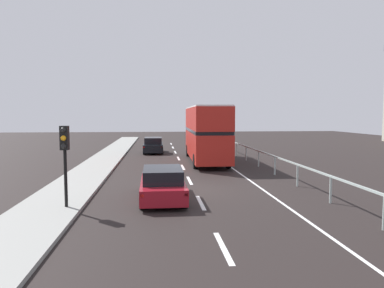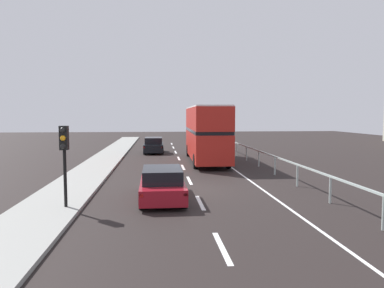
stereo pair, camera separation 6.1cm
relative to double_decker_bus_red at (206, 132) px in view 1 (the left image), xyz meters
name	(u,v)px [view 1 (the left image)]	position (x,y,z in m)	size (l,w,h in m)	color
ground_plane	(194,190)	(-1.99, -10.28, -2.32)	(75.15, 120.00, 0.10)	black
near_sidewalk_kerb	(69,190)	(-7.89, -10.28, -2.20)	(2.58, 80.00, 0.14)	gray
lane_paint_markings	(210,165)	(0.03, -1.88, -2.27)	(3.45, 46.00, 0.01)	silver
bridge_side_railing	(252,151)	(3.29, -1.28, -1.35)	(0.10, 42.00, 1.14)	#A9B8B2
double_decker_bus_red	(206,132)	(0.00, 0.00, 0.00)	(2.69, 10.32, 4.24)	#B12018
hatchback_car_near	(163,184)	(-3.53, -12.18, -1.61)	(1.91, 4.51, 1.37)	maroon
traffic_signal_pole	(65,146)	(-7.19, -13.65, 0.16)	(0.30, 0.42, 3.06)	black
sedan_car_ahead	(153,146)	(-4.09, 6.79, -1.56)	(1.87, 4.09, 1.49)	black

